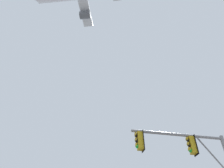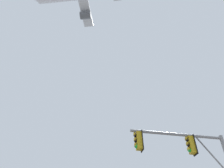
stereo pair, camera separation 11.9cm
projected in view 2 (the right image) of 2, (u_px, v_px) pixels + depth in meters
signal_pole_near at (200, 167)px, 10.49m from camera, size 5.15×0.72×6.77m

